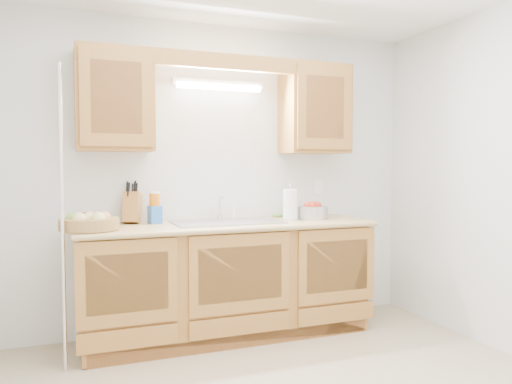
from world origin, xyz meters
name	(u,v)px	position (x,y,z in m)	size (l,w,h in m)	color
room	(293,183)	(0.00, 0.00, 1.25)	(3.52, 3.50, 2.50)	tan
base_cabinets	(228,281)	(0.00, 1.20, 0.44)	(2.20, 0.60, 0.86)	#A16D2F
countertop	(228,225)	(0.00, 1.19, 0.88)	(2.30, 0.63, 0.04)	tan
upper_cabinet_left	(114,100)	(-0.83, 1.33, 1.83)	(0.55, 0.33, 0.75)	#A16D2F
upper_cabinet_right	(315,110)	(0.83, 1.33, 1.83)	(0.55, 0.33, 0.75)	#A16D2F
valance	(227,62)	(0.00, 1.19, 2.14)	(2.20, 0.05, 0.12)	#A16D2F
fluorescent_fixture	(219,85)	(0.00, 1.42, 2.00)	(0.76, 0.08, 0.08)	white
sink	(227,232)	(0.00, 1.21, 0.83)	(0.84, 0.46, 0.36)	#9E9EA3
wire_shelf_pole	(63,219)	(-1.20, 0.94, 1.00)	(0.03, 0.03, 2.00)	silver
outlet_plate	(318,187)	(0.95, 1.49, 1.15)	(0.08, 0.01, 0.12)	white
fruit_basket	(89,222)	(-1.03, 1.09, 0.96)	(0.41, 0.41, 0.13)	#A07A40
knife_block	(132,207)	(-0.70, 1.42, 1.02)	(0.18, 0.22, 0.34)	#A16D2F
orange_canister	(155,208)	(-0.54, 1.35, 1.02)	(0.11, 0.11, 0.24)	orange
soap_bottle	(155,210)	(-0.54, 1.34, 1.00)	(0.09, 0.09, 0.20)	blue
sponge	(279,216)	(0.54, 1.44, 0.91)	(0.11, 0.08, 0.02)	#CC333F
paper_towel	(290,205)	(0.54, 1.20, 1.02)	(0.14, 0.14, 0.30)	silver
apple_bowl	(312,211)	(0.75, 1.23, 0.96)	(0.36, 0.36, 0.14)	silver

